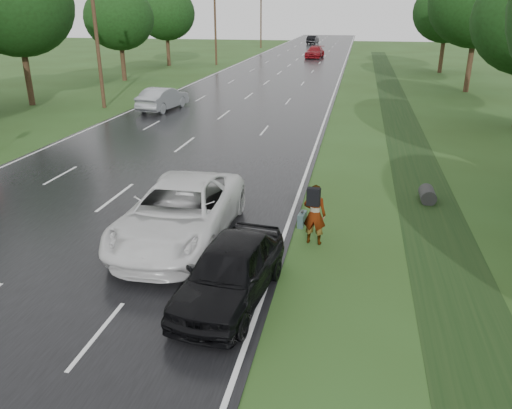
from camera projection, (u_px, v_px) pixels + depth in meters
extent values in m
cube|color=black|center=(275.00, 76.00, 52.59)|extent=(14.00, 180.00, 0.04)
cube|color=silver|center=(340.00, 78.00, 51.33)|extent=(0.12, 180.00, 0.01)
cube|color=silver|center=(213.00, 75.00, 53.82)|extent=(0.12, 180.00, 0.01)
cube|color=silver|center=(275.00, 76.00, 52.58)|extent=(0.12, 180.00, 0.01)
cube|color=black|center=(406.00, 138.00, 27.67)|extent=(2.20, 120.00, 0.01)
cylinder|color=#2D2D2D|center=(427.00, 195.00, 18.46)|extent=(0.56, 1.00, 0.56)
cylinder|color=#342615|center=(96.00, 35.00, 34.21)|extent=(0.26, 0.26, 10.00)
cylinder|color=#342615|center=(215.00, 23.00, 61.58)|extent=(0.26, 0.26, 10.00)
cylinder|color=#342615|center=(261.00, 19.00, 88.94)|extent=(0.26, 0.26, 10.00)
cylinder|color=#342615|center=(469.00, 67.00, 42.17)|extent=(0.44, 0.44, 4.16)
ellipsoid|color=black|center=(479.00, 2.00, 40.31)|extent=(8.00, 8.00, 7.20)
cylinder|color=#342615|center=(442.00, 56.00, 55.09)|extent=(0.44, 0.44, 3.68)
ellipsoid|color=black|center=(447.00, 12.00, 53.42)|extent=(7.20, 7.20, 6.48)
cylinder|color=#342615|center=(28.00, 77.00, 36.37)|extent=(0.44, 0.44, 4.00)
ellipsoid|color=black|center=(16.00, 5.00, 34.57)|extent=(7.80, 7.80, 7.02)
cylinder|color=#342615|center=(123.00, 63.00, 49.12)|extent=(0.44, 0.44, 3.36)
ellipsoid|color=black|center=(119.00, 18.00, 47.60)|extent=(6.60, 6.60, 5.94)
cylinder|color=#342615|center=(168.00, 51.00, 61.97)|extent=(0.44, 0.44, 3.52)
ellipsoid|color=black|center=(166.00, 13.00, 60.36)|extent=(7.00, 7.00, 6.30)
imported|color=#A5998C|center=(315.00, 214.00, 14.90)|extent=(0.74, 0.53, 1.88)
cube|color=black|center=(314.00, 197.00, 14.41)|extent=(0.40, 0.27, 0.53)
cube|color=#324749|center=(302.00, 219.00, 15.20)|extent=(0.24, 0.54, 0.43)
cube|color=black|center=(302.00, 212.00, 15.10)|extent=(0.07, 0.18, 0.04)
imported|color=silver|center=(180.00, 212.00, 15.09)|extent=(3.13, 6.49, 1.78)
imported|color=black|center=(230.00, 271.00, 11.97)|extent=(2.30, 4.65, 1.52)
imported|color=gray|center=(163.00, 99.00, 34.83)|extent=(2.34, 4.94, 1.56)
imported|color=maroon|center=(315.00, 52.00, 71.94)|extent=(2.66, 5.61, 1.58)
imported|color=black|center=(313.00, 40.00, 100.77)|extent=(2.17, 5.04, 1.61)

